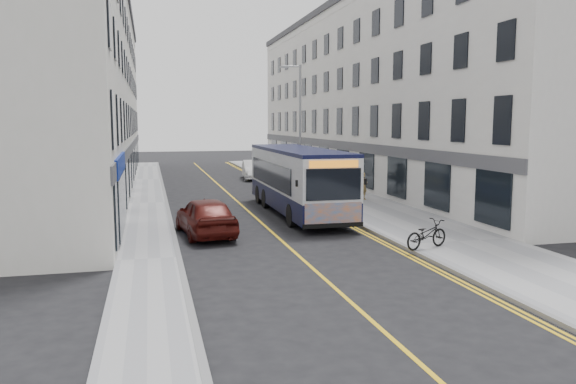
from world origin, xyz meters
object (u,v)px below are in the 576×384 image
city_bus (297,178)px  pedestrian_far (341,179)px  car_white (254,170)px  bicycle (427,234)px  car_maroon (206,216)px  pedestrian_near (363,186)px  streetlamp (299,125)px

city_bus → pedestrian_far: (4.26, 5.75, -0.72)m
car_white → city_bus: bearing=-87.5°
bicycle → car_white: 26.39m
pedestrian_far → car_white: (-3.29, 11.57, -0.30)m
city_bus → pedestrian_far: bearing=53.4°
bicycle → pedestrian_far: pedestrian_far is taller
car_white → car_maroon: bearing=-99.6°
pedestrian_near → bicycle: bearing=-123.1°
streetlamp → bicycle: bearing=-88.8°
pedestrian_near → pedestrian_far: 2.55m
pedestrian_far → car_maroon: 13.62m
streetlamp → car_white: 10.97m
streetlamp → pedestrian_far: streetlamp is taller
car_maroon → pedestrian_near: bearing=-148.6°
car_maroon → bicycle: bearing=140.3°
streetlamp → city_bus: streetlamp is taller
bicycle → car_maroon: car_maroon is taller
city_bus → car_white: size_ratio=2.44×
car_white → car_maroon: (-5.92, -21.60, 0.03)m
car_white → car_maroon: car_maroon is taller
streetlamp → bicycle: 16.48m
pedestrian_far → car_maroon: bearing=-136.7°
car_white → bicycle: bearing=-81.4°
streetlamp → pedestrian_near: bearing=-53.2°
bicycle → car_white: (-1.32, 26.36, 0.13)m
pedestrian_near → streetlamp: bearing=105.1°
car_maroon → streetlamp: bearing=-127.8°
city_bus → car_maroon: size_ratio=2.42×
pedestrian_near → car_maroon: (-9.71, -7.53, -0.12)m
pedestrian_far → car_white: 12.04m
streetlamp → car_maroon: bearing=-121.4°
pedestrian_near → pedestrian_far: bearing=79.5°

